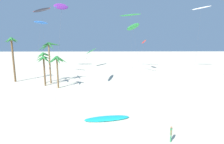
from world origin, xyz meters
name	(u,v)px	position (x,y,z in m)	size (l,w,h in m)	color
palm_tree_0	(12,47)	(-23.71, 37.54, 8.56)	(3.44, 3.53, 10.90)	brown
palm_tree_1	(44,61)	(-14.90, 33.58, 5.57)	(3.48, 3.47, 6.78)	brown
palm_tree_2	(49,48)	(-14.29, 35.78, 8.34)	(5.25, 5.57, 9.77)	olive
palm_tree_3	(57,62)	(-11.34, 31.42, 5.73)	(4.40, 4.45, 6.98)	brown
palm_tree_4	(43,58)	(-15.97, 36.40, 6.05)	(3.76, 3.81, 7.38)	brown
flying_kite_0	(133,27)	(6.19, 44.28, 13.73)	(3.99, 6.97, 14.93)	green
flying_kite_1	(144,42)	(11.14, 53.23, 9.61)	(2.27, 11.21, 10.58)	red
flying_kite_2	(92,51)	(-7.02, 62.87, 6.09)	(5.98, 11.62, 7.34)	green
flying_kite_3	(42,10)	(-22.00, 54.34, 19.70)	(6.16, 6.91, 20.81)	black
flying_kite_4	(130,15)	(6.59, 54.42, 18.21)	(7.05, 6.54, 18.71)	green
flying_kite_5	(201,8)	(28.98, 52.60, 20.20)	(6.65, 7.41, 21.02)	white
flying_kite_7	(40,23)	(-18.81, 43.77, 14.83)	(4.90, 7.28, 15.55)	blue
flying_kite_8	(62,6)	(-9.23, 28.99, 16.44)	(1.98, 13.08, 17.82)	purple
grounded_kite_0	(107,118)	(-0.67, 15.81, 0.15)	(6.12, 2.57, 0.29)	#19B2B7
person_near_left	(171,133)	(5.94, 10.54, 0.92)	(0.29, 0.49, 1.68)	#338E56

